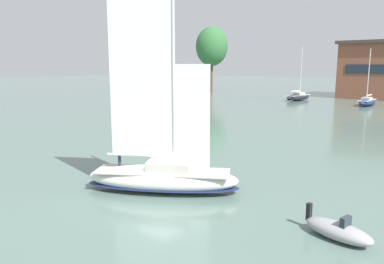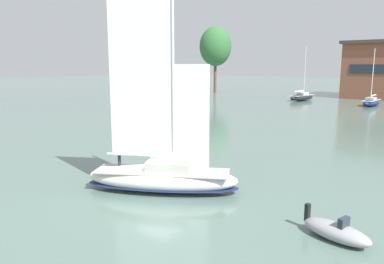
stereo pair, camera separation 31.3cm
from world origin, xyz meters
name	(u,v)px [view 1 (the left image)]	position (x,y,z in m)	size (l,w,h in m)	color
ground_plane	(163,191)	(0.00, 0.00, 0.00)	(400.00, 400.00, 0.00)	slate
tree_shore_center	(212,47)	(-44.72, 69.08, 12.51)	(8.68, 8.68, 17.87)	brown
sailboat_main	(163,175)	(0.01, 0.01, 1.05)	(9.63, 7.13, 13.16)	white
sailboat_moored_near_marina	(298,97)	(-16.63, 61.96, 0.79)	(3.50, 8.66, 11.58)	#232328
sailboat_moored_far_slip	(367,102)	(-2.19, 60.29, 0.72)	(2.41, 7.81, 10.65)	navy
motor_tender	(338,230)	(10.70, 0.04, 0.41)	(3.45, 1.99, 1.24)	#99999E
channel_buoy	(134,124)	(-17.82, 14.43, 0.70)	(0.97, 0.97, 1.78)	red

